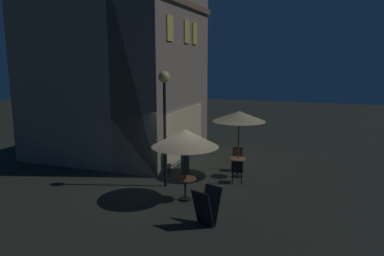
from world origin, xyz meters
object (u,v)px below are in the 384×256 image
patio_umbrella_1 (239,117)px  cafe_chair_1 (238,156)px  menu_sandwich_board (207,207)px  patio_umbrella_0 (185,138)px  cafe_table_1 (238,164)px  cafe_chair_0 (237,170)px  cafe_table_0 (185,185)px  street_lamp_near_corner (164,100)px  patron_standing_0 (185,152)px

patio_umbrella_1 → cafe_chair_1: bearing=13.9°
menu_sandwich_board → patio_umbrella_0: 2.39m
menu_sandwich_board → cafe_table_1: (4.34, 0.16, -0.04)m
patio_umbrella_1 → cafe_chair_0: 1.96m
patio_umbrella_0 → cafe_chair_1: patio_umbrella_0 is taller
cafe_table_1 → patio_umbrella_0: 3.41m
cafe_table_1 → cafe_chair_1: 0.87m
patio_umbrella_0 → cafe_chair_0: (2.11, -1.17, -1.48)m
cafe_table_1 → cafe_table_0: bearing=160.5°
street_lamp_near_corner → patron_standing_0: street_lamp_near_corner is taller
menu_sandwich_board → patio_umbrella_1: 4.70m
cafe_chair_0 → patio_umbrella_1: bearing=-0.0°
patio_umbrella_0 → cafe_table_1: bearing=-19.5°
cafe_chair_1 → patron_standing_0: bearing=-66.6°
cafe_chair_0 → patron_standing_0: size_ratio=0.47×
menu_sandwich_board → cafe_chair_1: menu_sandwich_board is taller
street_lamp_near_corner → patio_umbrella_0: bearing=-131.2°
cafe_table_1 → patio_umbrella_0: size_ratio=0.31×
cafe_table_0 → cafe_chair_0: cafe_chair_0 is taller
menu_sandwich_board → patio_umbrella_1: (4.34, 0.16, 1.79)m
patio_umbrella_1 → patron_standing_0: (-0.49, 1.96, -1.41)m
patio_umbrella_1 → cafe_table_0: bearing=160.5°
cafe_chair_0 → cafe_chair_1: 1.65m
patio_umbrella_0 → cafe_chair_1: bearing=-12.3°
menu_sandwich_board → patron_standing_0: 4.41m
street_lamp_near_corner → patio_umbrella_1: bearing=-48.5°
street_lamp_near_corner → patio_umbrella_0: size_ratio=1.76×
cafe_table_0 → cafe_chair_0: (2.11, -1.17, 0.01)m
street_lamp_near_corner → cafe_table_0: bearing=-131.2°
cafe_table_1 → patio_umbrella_1: patio_umbrella_1 is taller
cafe_table_0 → street_lamp_near_corner: bearing=48.8°
street_lamp_near_corner → patron_standing_0: 2.57m
cafe_table_0 → patron_standing_0: 2.60m
patron_standing_0 → patio_umbrella_0: bearing=98.3°
cafe_table_0 → patron_standing_0: bearing=21.4°
patio_umbrella_1 → cafe_chair_0: size_ratio=2.98×
street_lamp_near_corner → patio_umbrella_1: size_ratio=1.59×
cafe_table_1 → cafe_chair_0: cafe_chair_0 is taller
menu_sandwich_board → cafe_table_0: 1.88m
cafe_table_0 → cafe_chair_0: bearing=-29.0°
patio_umbrella_0 → menu_sandwich_board: bearing=-141.2°
patio_umbrella_0 → patron_standing_0: patio_umbrella_0 is taller
cafe_table_1 → menu_sandwich_board: bearing=-177.9°
patron_standing_0 → menu_sandwich_board: bearing=105.6°
cafe_table_1 → cafe_chair_1: (0.84, 0.21, 0.09)m
menu_sandwich_board → patio_umbrella_0: size_ratio=0.44×
street_lamp_near_corner → cafe_chair_1: size_ratio=4.27×
menu_sandwich_board → cafe_table_0: bearing=58.3°
cafe_chair_0 → cafe_chair_1: cafe_chair_1 is taller
cafe_table_0 → patio_umbrella_0: size_ratio=0.31×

